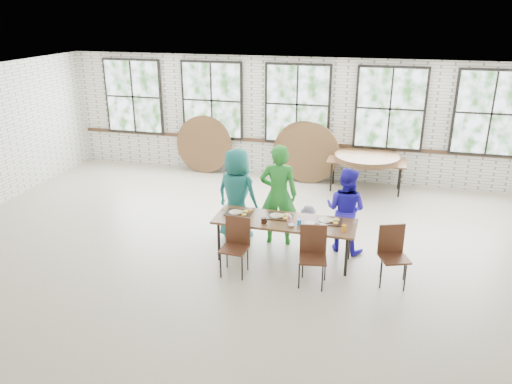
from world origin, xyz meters
TOP-DOWN VIEW (x-y plane):
  - room at (0.00, 4.44)m, footprint 12.00×12.00m
  - dining_table at (0.60, 0.00)m, footprint 2.41×0.84m
  - chair_near_left at (-0.08, -0.59)m, footprint 0.44×0.43m
  - chair_near_right at (1.18, -0.61)m, footprint 0.48×0.47m
  - chair_spare at (2.39, -0.28)m, footprint 0.54×0.53m
  - adult_teal at (-0.43, 0.65)m, footprint 0.97×0.77m
  - adult_green at (0.35, 0.65)m, footprint 0.74×0.54m
  - toddler at (0.91, 0.65)m, footprint 0.56×0.41m
  - adult_blue at (1.56, 0.65)m, footprint 0.90×0.80m
  - storage_table at (1.78, 3.89)m, footprint 1.81×0.77m
  - tabletop_clutter at (0.72, -0.02)m, footprint 2.10×0.59m
  - round_tops_stacked at (1.78, 3.89)m, footprint 1.50×1.50m
  - round_tops_leaning at (-0.61, 4.23)m, footprint 4.27×0.35m

SIDE VIEW (x-z plane):
  - toddler at x=0.91m, z-range 0.00..0.78m
  - chair_near_left at x=-0.08m, z-range 0.08..1.03m
  - chair_near_right at x=1.18m, z-range 0.08..1.03m
  - chair_spare at x=2.39m, z-range 0.08..1.03m
  - storage_table at x=1.78m, z-range 0.32..1.06m
  - dining_table at x=0.60m, z-range 0.32..1.06m
  - round_tops_leaning at x=-0.61m, z-range -0.01..1.48m
  - tabletop_clutter at x=0.72m, z-range 0.71..0.82m
  - adult_blue at x=1.56m, z-range 0.00..1.54m
  - round_tops_stacked at x=1.78m, z-range 0.74..0.87m
  - adult_teal at x=-0.43m, z-range 0.00..1.74m
  - adult_green at x=0.35m, z-range 0.00..1.88m
  - room at x=0.00m, z-range -4.17..7.83m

